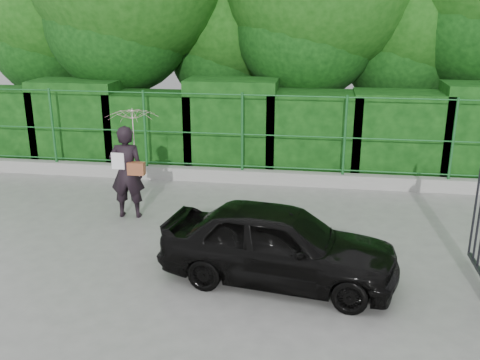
# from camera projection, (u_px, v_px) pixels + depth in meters

# --- Properties ---
(ground) EXTENTS (80.00, 80.00, 0.00)m
(ground) POSITION_uv_depth(u_px,v_px,m) (175.00, 270.00, 8.35)
(ground) COLOR gray
(kerb) EXTENTS (14.00, 0.25, 0.30)m
(kerb) POSITION_uv_depth(u_px,v_px,m) (225.00, 175.00, 12.53)
(kerb) COLOR #9E9E99
(kerb) RESTS_ON ground
(fence) EXTENTS (14.13, 0.06, 1.80)m
(fence) POSITION_uv_depth(u_px,v_px,m) (234.00, 132.00, 12.18)
(fence) COLOR #1A5B26
(fence) RESTS_ON kerb
(hedge) EXTENTS (14.20, 1.20, 2.27)m
(hedge) POSITION_uv_depth(u_px,v_px,m) (237.00, 129.00, 13.18)
(hedge) COLOR black
(hedge) RESTS_ON ground
(woman) EXTENTS (0.99, 1.00, 2.14)m
(woman) POSITION_uv_depth(u_px,v_px,m) (131.00, 147.00, 10.09)
(woman) COLOR black
(woman) RESTS_ON ground
(car) EXTENTS (3.66, 1.93, 1.19)m
(car) POSITION_uv_depth(u_px,v_px,m) (279.00, 244.00, 7.86)
(car) COLOR black
(car) RESTS_ON ground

